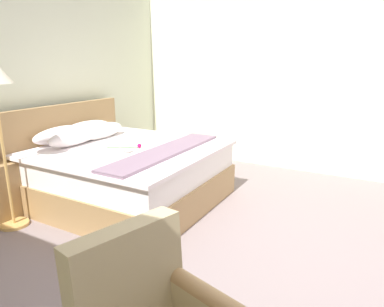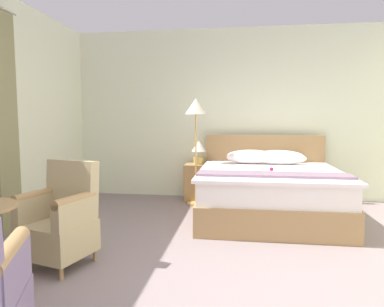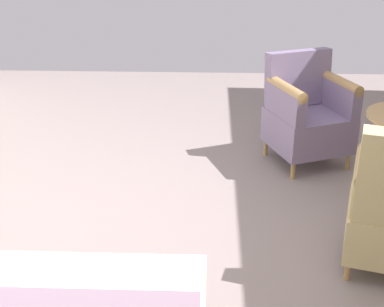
{
  "view_description": "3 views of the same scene",
  "coord_description": "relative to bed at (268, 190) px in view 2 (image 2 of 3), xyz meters",
  "views": [
    {
      "loc": [
        -2.44,
        -0.5,
        1.61
      ],
      "look_at": [
        -0.6,
        0.52,
        1.04
      ],
      "focal_mm": 32.0,
      "sensor_mm": 36.0,
      "label": 1
    },
    {
      "loc": [
        0.12,
        -2.65,
        1.32
      ],
      "look_at": [
        -0.32,
        0.44,
        1.02
      ],
      "focal_mm": 32.0,
      "sensor_mm": 36.0,
      "label": 2
    },
    {
      "loc": [
        -0.42,
        2.85,
        1.97
      ],
      "look_at": [
        -0.33,
        0.37,
        0.82
      ],
      "focal_mm": 50.0,
      "sensor_mm": 36.0,
      "label": 3
    }
  ],
  "objects": [
    {
      "name": "ground_plane",
      "position": [
        -0.51,
        -2.08,
        -0.37
      ],
      "size": [
        7.86,
        7.86,
        0.0
      ],
      "primitive_type": "plane",
      "color": "gray"
    },
    {
      "name": "wall_headboard_side",
      "position": [
        -0.51,
        1.16,
        1.06
      ],
      "size": [
        5.51,
        0.12,
        2.85
      ],
      "color": "silver",
      "rests_on": "ground"
    },
    {
      "name": "bed",
      "position": [
        0.0,
        0.0,
        0.0
      ],
      "size": [
        1.9,
        2.05,
        1.08
      ],
      "color": "#A47E4F",
      "rests_on": "ground"
    },
    {
      "name": "nightstand",
      "position": [
        -1.06,
        0.81,
        -0.07
      ],
      "size": [
        0.47,
        0.38,
        0.6
      ],
      "color": "#A47E4F",
      "rests_on": "ground"
    },
    {
      "name": "bedside_lamp",
      "position": [
        -1.06,
        0.81,
        0.47
      ],
      "size": [
        0.24,
        0.24,
        0.39
      ],
      "color": "tan",
      "rests_on": "nightstand"
    },
    {
      "name": "floor_lamp_brass",
      "position": [
        -1.07,
        0.52,
        1.03
      ],
      "size": [
        0.34,
        0.34,
        1.66
      ],
      "color": "tan",
      "rests_on": "ground"
    },
    {
      "name": "armchair_by_window",
      "position": [
        -2.01,
        -1.88,
        0.04
      ],
      "size": [
        0.68,
        0.66,
        0.95
      ],
      "color": "#A47E4F",
      "rests_on": "ground"
    }
  ]
}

